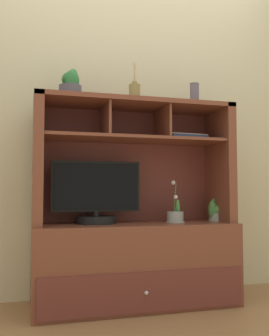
{
  "coord_description": "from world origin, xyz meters",
  "views": [
    {
      "loc": [
        -0.69,
        -2.48,
        0.75
      ],
      "look_at": [
        0.0,
        0.0,
        0.9
      ],
      "focal_mm": 41.15,
      "sensor_mm": 36.0,
      "label": 1
    }
  ],
  "objects": [
    {
      "name": "potted_succulent",
      "position": [
        -0.43,
        0.03,
        1.43
      ],
      "size": [
        0.17,
        0.17,
        0.22
      ],
      "color": "#4D4B59",
      "rests_on": "media_console"
    },
    {
      "name": "ceramic_vase",
      "position": [
        0.43,
        -0.03,
        1.42
      ],
      "size": [
        0.07,
        0.07,
        0.16
      ],
      "color": "#5C5664",
      "rests_on": "media_console"
    },
    {
      "name": "magazine_stack_left",
      "position": [
        0.38,
        0.06,
        1.12
      ],
      "size": [
        0.31,
        0.26,
        0.04
      ],
      "color": "#BF8C27",
      "rests_on": "media_console"
    },
    {
      "name": "diffuser_bottle",
      "position": [
        0.0,
        -0.0,
        1.41
      ],
      "size": [
        0.08,
        0.08,
        0.28
      ],
      "color": "olive",
      "rests_on": "media_console"
    },
    {
      "name": "media_console",
      "position": [
        0.0,
        0.01,
        0.41
      ],
      "size": [
        1.32,
        0.52,
        1.34
      ],
      "color": "brown",
      "rests_on": "ground"
    },
    {
      "name": "potted_fern",
      "position": [
        0.61,
        0.02,
        0.6
      ],
      "size": [
        0.14,
        0.12,
        0.16
      ],
      "color": "#92A29B",
      "rests_on": "media_console"
    },
    {
      "name": "tv_monitor",
      "position": [
        -0.26,
        0.02,
        0.7
      ],
      "size": [
        0.58,
        0.26,
        0.41
      ],
      "color": "black",
      "rests_on": "media_console"
    },
    {
      "name": "back_wall",
      "position": [
        0.0,
        0.28,
        1.4
      ],
      "size": [
        6.0,
        0.02,
        2.8
      ],
      "primitive_type": "cube",
      "color": "beige",
      "rests_on": "ground"
    },
    {
      "name": "floor_plane",
      "position": [
        0.0,
        0.0,
        -0.01
      ],
      "size": [
        6.0,
        6.0,
        0.02
      ],
      "primitive_type": "cube",
      "color": "#946942",
      "rests_on": "ground"
    },
    {
      "name": "potted_orchid",
      "position": [
        0.28,
        -0.02,
        0.57
      ],
      "size": [
        0.13,
        0.13,
        0.28
      ],
      "color": "#949B9C",
      "rests_on": "media_console"
    }
  ]
}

